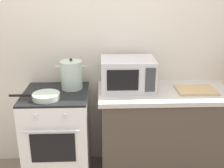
{
  "coord_description": "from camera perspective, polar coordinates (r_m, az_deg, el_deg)",
  "views": [
    {
      "loc": [
        0.08,
        -1.82,
        1.87
      ],
      "look_at": [
        0.18,
        0.6,
        1.0
      ],
      "focal_mm": 44.73,
      "sensor_mm": 36.0,
      "label": 1
    }
  ],
  "objects": [
    {
      "name": "back_wall",
      "position": [
        2.87,
        2.16,
        7.24
      ],
      "size": [
        4.4,
        0.1,
        2.5
      ],
      "primitive_type": "cube",
      "color": "silver",
      "rests_on": "ground_plane"
    },
    {
      "name": "lower_cabinet_right",
      "position": [
        2.95,
        14.38,
        -9.99
      ],
      "size": [
        1.64,
        0.56,
        0.88
      ],
      "primitive_type": "cube",
      "color": "#4C4238",
      "rests_on": "ground_plane"
    },
    {
      "name": "countertop_right",
      "position": [
        2.75,
        15.18,
        -1.62
      ],
      "size": [
        1.7,
        0.6,
        0.04
      ],
      "primitive_type": "cube",
      "color": "beige",
      "rests_on": "lower_cabinet_right"
    },
    {
      "name": "stove",
      "position": [
        2.84,
        -10.91,
        -10.47
      ],
      "size": [
        0.6,
        0.64,
        0.92
      ],
      "color": "white",
      "rests_on": "ground_plane"
    },
    {
      "name": "stock_pot",
      "position": [
        2.68,
        -8.26,
        1.86
      ],
      "size": [
        0.29,
        0.21,
        0.3
      ],
      "color": "silver",
      "rests_on": "stove"
    },
    {
      "name": "frying_pan",
      "position": [
        2.51,
        -13.47,
        -2.42
      ],
      "size": [
        0.44,
        0.24,
        0.05
      ],
      "color": "silver",
      "rests_on": "stove"
    },
    {
      "name": "microwave",
      "position": [
        2.64,
        3.22,
        2.05
      ],
      "size": [
        0.5,
        0.37,
        0.3
      ],
      "color": "silver",
      "rests_on": "countertop_right"
    },
    {
      "name": "cutting_board",
      "position": [
        2.74,
        16.71,
        -1.16
      ],
      "size": [
        0.36,
        0.26,
        0.02
      ],
      "primitive_type": "cube",
      "color": "tan",
      "rests_on": "countertop_right"
    }
  ]
}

